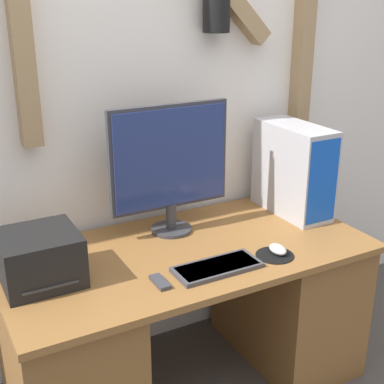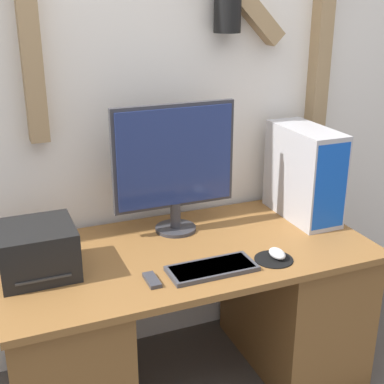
{
  "view_description": "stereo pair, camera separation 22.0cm",
  "coord_description": "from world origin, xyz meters",
  "px_view_note": "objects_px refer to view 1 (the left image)",
  "views": [
    {
      "loc": [
        -0.96,
        -1.43,
        1.74
      ],
      "look_at": [
        0.02,
        0.39,
        0.96
      ],
      "focal_mm": 50.0,
      "sensor_mm": 36.0,
      "label": 1
    },
    {
      "loc": [
        -0.76,
        -1.52,
        1.74
      ],
      "look_at": [
        0.02,
        0.39,
        0.96
      ],
      "focal_mm": 50.0,
      "sensor_mm": 36.0,
      "label": 2
    }
  ],
  "objects_px": {
    "mouse": "(278,249)",
    "printer": "(40,258)",
    "keyboard": "(217,267)",
    "monitor": "(170,162)",
    "computer_tower": "(294,169)",
    "remote_control": "(160,282)"
  },
  "relations": [
    {
      "from": "printer",
      "to": "monitor",
      "type": "bearing_deg",
      "value": 15.55
    },
    {
      "from": "monitor",
      "to": "mouse",
      "type": "relative_size",
      "value": 6.3
    },
    {
      "from": "keyboard",
      "to": "printer",
      "type": "height_order",
      "value": "printer"
    },
    {
      "from": "computer_tower",
      "to": "remote_control",
      "type": "xyz_separation_m",
      "value": [
        -0.88,
        -0.33,
        -0.21
      ]
    },
    {
      "from": "keyboard",
      "to": "computer_tower",
      "type": "distance_m",
      "value": 0.75
    },
    {
      "from": "monitor",
      "to": "computer_tower",
      "type": "distance_m",
      "value": 0.65
    },
    {
      "from": "printer",
      "to": "remote_control",
      "type": "bearing_deg",
      "value": -31.52
    },
    {
      "from": "remote_control",
      "to": "monitor",
      "type": "bearing_deg",
      "value": 58.76
    },
    {
      "from": "monitor",
      "to": "remote_control",
      "type": "height_order",
      "value": "monitor"
    },
    {
      "from": "keyboard",
      "to": "mouse",
      "type": "relative_size",
      "value": 3.78
    },
    {
      "from": "keyboard",
      "to": "printer",
      "type": "distance_m",
      "value": 0.68
    },
    {
      "from": "keyboard",
      "to": "monitor",
      "type": "bearing_deg",
      "value": 89.63
    },
    {
      "from": "monitor",
      "to": "computer_tower",
      "type": "relative_size",
      "value": 1.33
    },
    {
      "from": "mouse",
      "to": "printer",
      "type": "distance_m",
      "value": 0.96
    },
    {
      "from": "monitor",
      "to": "printer",
      "type": "bearing_deg",
      "value": -164.45
    },
    {
      "from": "monitor",
      "to": "keyboard",
      "type": "xyz_separation_m",
      "value": [
        -0.0,
        -0.42,
        -0.32
      ]
    },
    {
      "from": "monitor",
      "to": "mouse",
      "type": "xyz_separation_m",
      "value": [
        0.29,
        -0.43,
        -0.31
      ]
    },
    {
      "from": "mouse",
      "to": "remote_control",
      "type": "height_order",
      "value": "mouse"
    },
    {
      "from": "keyboard",
      "to": "printer",
      "type": "bearing_deg",
      "value": 159.13
    },
    {
      "from": "monitor",
      "to": "keyboard",
      "type": "relative_size",
      "value": 1.67
    },
    {
      "from": "printer",
      "to": "computer_tower",
      "type": "bearing_deg",
      "value": 4.47
    },
    {
      "from": "keyboard",
      "to": "mouse",
      "type": "height_order",
      "value": "mouse"
    }
  ]
}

